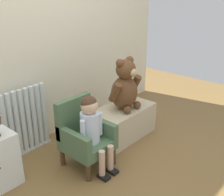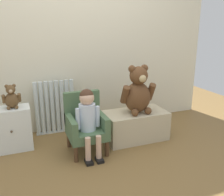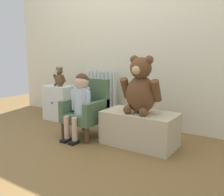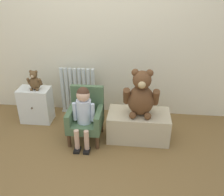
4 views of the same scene
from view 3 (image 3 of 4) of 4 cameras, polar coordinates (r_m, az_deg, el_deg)
name	(u,v)px [view 3 (image 3 of 4)]	position (r m, az deg, el deg)	size (l,w,h in m)	color
ground_plane	(61,149)	(2.51, -11.56, -11.30)	(6.00, 6.00, 0.00)	brown
back_wall	(124,30)	(3.27, 2.73, 15.29)	(3.80, 0.05, 2.40)	beige
radiator	(101,97)	(3.36, -2.51, 0.30)	(0.50, 0.05, 0.67)	silver
small_dresser	(59,103)	(3.50, -11.97, -1.09)	(0.41, 0.27, 0.47)	silver
child_armchair	(87,109)	(2.78, -5.68, -2.57)	(0.39, 0.41, 0.63)	#4A6644
child_figure	(81,97)	(2.67, -7.20, 0.25)	(0.25, 0.35, 0.70)	silver
low_bench	(140,129)	(2.53, 6.33, -6.96)	(0.73, 0.40, 0.34)	#BFB18E
large_teddy_bear	(141,88)	(2.41, 6.57, 2.27)	(0.40, 0.28, 0.55)	brown
small_teddy_bear	(60,78)	(3.42, -11.90, 4.58)	(0.19, 0.13, 0.26)	brown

